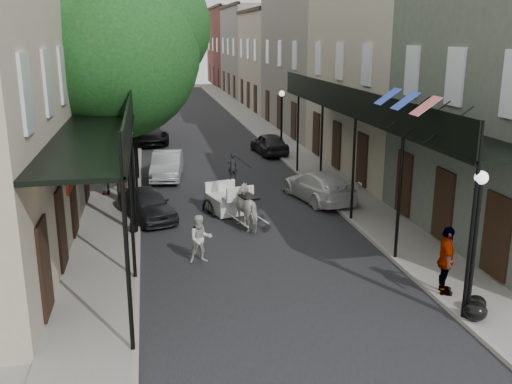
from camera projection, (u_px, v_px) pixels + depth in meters
name	position (u px, v px, depth m)	size (l,w,h in m)	color
ground	(286.00, 299.00, 15.30)	(140.00, 140.00, 0.00)	gray
road	(207.00, 153.00, 34.24)	(8.00, 90.00, 0.01)	black
sidewalk_left	(122.00, 155.00, 33.32)	(2.20, 90.00, 0.12)	gray
sidewalk_right	(288.00, 149.00, 35.13)	(2.20, 90.00, 0.12)	gray
building_row_left	(71.00, 58.00, 40.75)	(5.00, 80.00, 10.50)	#ADA38B
building_row_right	(303.00, 57.00, 43.87)	(5.00, 80.00, 10.50)	gray
gallery_left	(108.00, 118.00, 19.97)	(2.20, 18.05, 4.88)	black
gallery_right	(366.00, 111.00, 21.70)	(2.20, 18.05, 4.88)	black
tree_near	(124.00, 45.00, 22.45)	(7.31, 6.80, 9.63)	#382619
tree_far	(131.00, 52.00, 35.87)	(6.45, 6.00, 8.61)	#382619
lamppost_right_near	(474.00, 243.00, 13.61)	(0.32, 0.32, 3.71)	black
lamppost_left	(131.00, 179.00, 19.70)	(0.32, 0.32, 3.71)	black
lamppost_right_far	(282.00, 122.00, 32.54)	(0.32, 0.32, 3.71)	black
horse	(250.00, 208.00, 20.80)	(0.82, 1.81, 1.52)	beige
carriage	(224.00, 187.00, 22.79)	(1.94, 2.50, 2.55)	black
pedestrian_walking	(201.00, 239.00, 17.62)	(0.74, 0.58, 1.53)	beige
pedestrian_sidewalk_left	(105.00, 175.00, 24.71)	(1.11, 0.64, 1.71)	gray
pedestrian_sidewalk_right	(446.00, 261.00, 15.16)	(1.10, 0.46, 1.88)	gray
car_left_near	(147.00, 204.00, 21.83)	(1.43, 3.55, 1.21)	black
car_left_mid	(167.00, 165.00, 28.05)	(1.38, 3.97, 1.31)	#ABAAB0
car_left_far	(145.00, 132.00, 37.18)	(2.41, 5.22, 1.45)	black
car_right_near	(318.00, 186.00, 24.31)	(1.78, 4.38, 1.27)	silver
car_right_far	(269.00, 144.00, 33.77)	(1.52, 3.77, 1.29)	black
trash_bags	(476.00, 308.00, 14.08)	(0.83, 0.98, 0.48)	black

